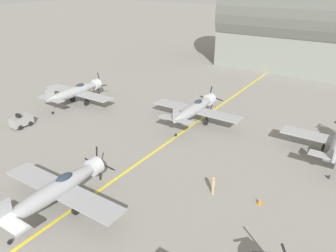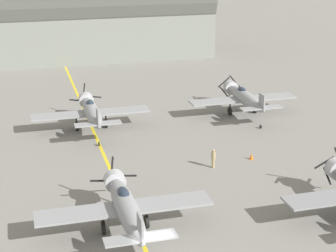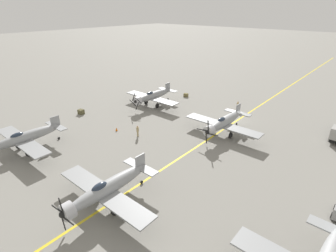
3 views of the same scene
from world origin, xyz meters
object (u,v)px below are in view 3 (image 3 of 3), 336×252
Objects in this scene: airplane_mid_center at (224,122)px; ground_crew_walking at (138,131)px; supply_crate_by_tanker at (81,112)px; airplane_far_right at (24,138)px; supply_crate_mid_lane at (186,95)px; airplane_far_center at (107,189)px; ground_crew_inspecting at (238,106)px; traffic_cone at (116,129)px; airplane_mid_right at (153,96)px.

airplane_mid_center is 7.07× the size of ground_crew_walking.
airplane_mid_center is at bearing -158.76° from supply_crate_by_tanker.
airplane_mid_center is (-17.53, -21.57, 0.00)m from airplane_far_right.
airplane_far_right is 14.05× the size of supply_crate_mid_lane.
supply_crate_by_tanker is (23.06, -11.88, -1.60)m from airplane_far_center.
ground_crew_walking is (9.39, 8.80, -1.09)m from airplane_mid_center.
ground_crew_inspecting is (2.89, -10.50, -1.00)m from airplane_mid_center.
airplane_far_center reaches higher than ground_crew_walking.
supply_crate_by_tanker is (20.86, 19.73, -0.59)m from ground_crew_inspecting.
traffic_cone is at bearing 95.37° from supply_crate_mid_lane.
supply_crate_mid_lane is 1.55× the size of traffic_cone.
supply_crate_mid_lane is at bearing -50.74° from airplane_mid_center.
airplane_far_right reaches higher than ground_crew_inspecting.
airplane_far_right is at bearing -15.18° from airplane_far_center.
traffic_cone is at bearing 12.25° from ground_crew_walking.
airplane_far_center is 17.14m from traffic_cone.
airplane_far_right is at bearing 93.59° from airplane_mid_right.
ground_crew_inspecting is 22.70m from traffic_cone.
airplane_mid_center is at bearing -108.60° from airplane_far_center.
ground_crew_inspecting is at bearing -120.10° from airplane_far_right.
airplane_far_right is 15.17m from ground_crew_walking.
airplane_far_center is 35.39m from supply_crate_mid_lane.
airplane_mid_right reaches higher than ground_crew_inspecting.
airplane_far_center is 6.48× the size of ground_crew_inspecting.
ground_crew_inspecting is 12.41m from supply_crate_mid_lane.
airplane_far_right is at bearing 116.77° from supply_crate_by_tanker.
airplane_mid_right is 9.05m from supply_crate_mid_lane.
ground_crew_inspecting is at bearing -144.36° from airplane_mid_right.
airplane_mid_center is 14.05× the size of supply_crate_mid_lane.
airplane_far_right is 13.91m from supply_crate_by_tanker.
supply_crate_by_tanker is (14.36, 0.43, -0.51)m from ground_crew_walking.
airplane_far_center is 1.00× the size of airplane_mid_center.
traffic_cone is (10.43, 20.15, -0.74)m from ground_crew_inspecting.
airplane_mid_center reaches higher than airplane_far_right.
airplane_mid_right is 7.07× the size of ground_crew_walking.
airplane_far_right is 1.00× the size of airplane_mid_right.
ground_crew_walking is 4.07m from traffic_cone.
airplane_far_right is at bearing 65.47° from ground_crew_inspecting.
airplane_mid_right is 21.82× the size of traffic_cone.
airplane_far_right is 16.85m from airplane_far_center.
airplane_mid_right reaches higher than supply_crate_by_tanker.
airplane_far_center is at bearing 152.75° from supply_crate_by_tanker.
ground_crew_walking is at bearing 106.45° from supply_crate_mid_lane.
traffic_cone is at bearing -115.01° from airplane_far_right.
supply_crate_by_tanker is (23.75, 9.23, -1.60)m from airplane_mid_center.
airplane_far_right is 27.79m from airplane_mid_center.
airplane_far_right is 1.00× the size of airplane_far_center.
airplane_far_right is 32.78m from supply_crate_mid_lane.
airplane_mid_center reaches higher than ground_crew_inspecting.
airplane_mid_right is 1.00× the size of airplane_far_center.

